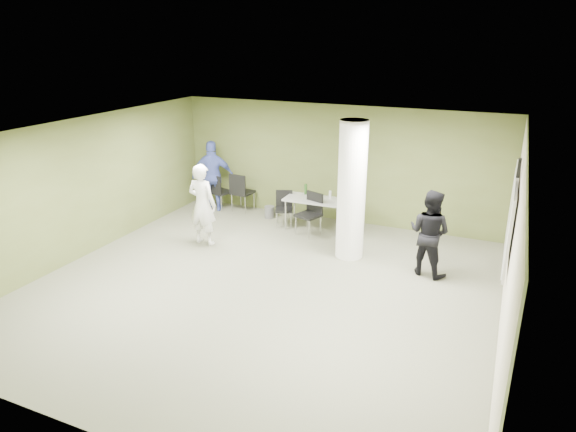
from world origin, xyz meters
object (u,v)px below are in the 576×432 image
at_px(woman_white, 202,205).
at_px(man_black, 429,233).
at_px(man_blue, 213,176).
at_px(chair_back_left, 218,189).
at_px(folding_table, 318,201).

xyz_separation_m(woman_white, man_black, (4.69, 0.43, -0.06)).
xyz_separation_m(man_black, man_blue, (-5.68, 1.60, 0.08)).
xyz_separation_m(chair_back_left, man_blue, (-0.10, -0.08, 0.36)).
bearing_deg(folding_table, chair_back_left, 172.62).
relative_size(folding_table, woman_white, 0.89).
xyz_separation_m(folding_table, man_black, (2.71, -1.35, 0.13)).
xyz_separation_m(woman_white, man_blue, (-0.99, 2.03, 0.02)).
bearing_deg(woman_white, chair_back_left, -65.27).
bearing_deg(folding_table, man_black, -27.38).
bearing_deg(man_black, chair_back_left, 0.95).
height_order(woman_white, man_black, woman_white).
bearing_deg(man_blue, chair_back_left, -164.66).
distance_m(folding_table, woman_white, 2.67).
bearing_deg(man_black, man_blue, 1.91).
distance_m(woman_white, man_black, 4.71).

